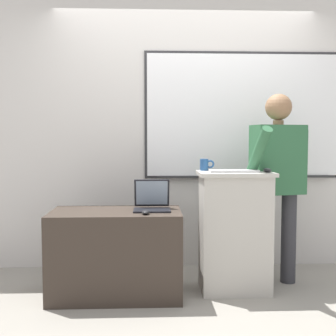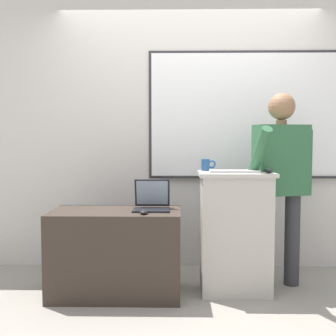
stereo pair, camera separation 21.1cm
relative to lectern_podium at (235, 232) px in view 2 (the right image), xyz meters
The scene contains 10 objects.
ground_plane 0.75m from the lectern_podium, 130.59° to the right, with size 30.00×30.00×0.00m, color gray.
back_wall 1.27m from the lectern_podium, 114.15° to the left, with size 6.40×0.17×2.93m.
lectern_podium is the anchor object (origin of this frame).
side_desk 0.99m from the lectern_podium, behind, with size 1.04×0.54×0.69m.
person_presenter 0.62m from the lectern_podium, 19.90° to the left, with size 0.61×0.59×1.65m.
laptop 0.73m from the lectern_podium, behind, with size 0.29×0.27×0.24m.
wireless_keyboard 0.51m from the lectern_podium, 111.15° to the right, with size 0.40×0.12×0.02m.
computer_mouse_by_laptop 0.80m from the lectern_podium, 161.52° to the right, with size 0.06×0.10×0.03m.
computer_mouse_by_keyboard 0.57m from the lectern_podium, 15.36° to the right, with size 0.06×0.10×0.03m.
coffee_mug 0.61m from the lectern_podium, 148.19° to the left, with size 0.12×0.07×0.10m.
Camera 2 is at (-0.13, -3.00, 1.27)m, focal length 45.00 mm.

